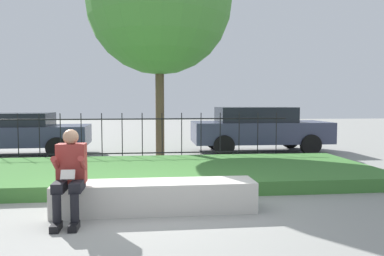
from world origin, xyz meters
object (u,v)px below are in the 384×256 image
Objects in this scene: person_seated_reader at (70,172)px; car_parked_right at (259,128)px; stone_bench at (156,198)px; car_parked_left at (16,132)px; tree_behind_fence at (159,2)px.

person_seated_reader is 8.15m from car_parked_right.
person_seated_reader is at bearing -163.91° from stone_bench.
stone_bench is at bearing -59.53° from car_parked_left.
car_parked_right is 0.67× the size of tree_behind_fence.
car_parked_right is (4.61, 6.72, 0.10)m from person_seated_reader.
tree_behind_fence is at bearing -13.82° from car_parked_left.
car_parked_left is (-2.96, 6.75, 0.03)m from person_seated_reader.
car_parked_right reaches higher than person_seated_reader.
stone_bench is 7.64m from car_parked_left.
car_parked_right is (3.46, 6.39, 0.58)m from stone_bench.
car_parked_right is at bearing 14.91° from tree_behind_fence.
car_parked_right reaches higher than car_parked_left.
stone_bench is 0.67× the size of car_parked_right.
person_seated_reader is 0.29× the size of car_parked_left.
person_seated_reader is at bearing -103.19° from tree_behind_fence.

